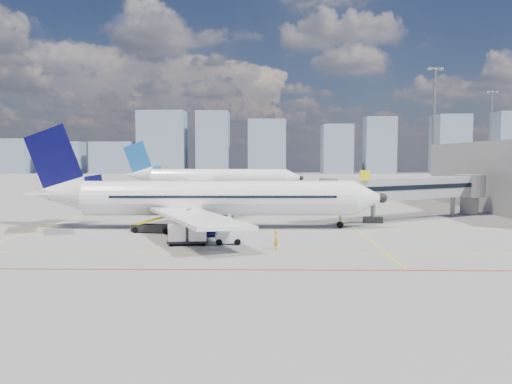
# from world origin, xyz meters

# --- Properties ---
(ground) EXTENTS (420.00, 420.00, 0.00)m
(ground) POSITION_xyz_m (0.00, 0.00, 0.00)
(ground) COLOR gray
(ground) RESTS_ON ground
(apron_markings) EXTENTS (90.00, 35.12, 0.01)m
(apron_markings) POSITION_xyz_m (-0.58, -3.91, 0.01)
(apron_markings) COLOR yellow
(apron_markings) RESTS_ON ground
(jet_bridge) EXTENTS (23.55, 15.78, 6.30)m
(jet_bridge) POSITION_xyz_m (23.51, 16.91, 3.74)
(jet_bridge) COLOR #9C9FA4
(jet_bridge) RESTS_ON ground
(floodlight_mast_ne) EXTENTS (3.20, 0.61, 25.45)m
(floodlight_mast_ne) POSITION_xyz_m (38.00, 55.00, 13.59)
(floodlight_mast_ne) COLOR slate
(floodlight_mast_ne) RESTS_ON ground
(floodlight_mast_far) EXTENTS (3.20, 0.61, 25.45)m
(floodlight_mast_far) POSITION_xyz_m (65.00, 90.00, 13.59)
(floodlight_mast_far) COLOR slate
(floodlight_mast_far) RESTS_ON ground
(distant_skyline) EXTENTS (247.08, 15.77, 29.41)m
(distant_skyline) POSITION_xyz_m (0.99, 190.00, 12.50)
(distant_skyline) COLOR #7689A3
(distant_skyline) RESTS_ON ground
(main_aircraft) EXTENTS (39.26, 34.20, 11.44)m
(main_aircraft) POSITION_xyz_m (-2.36, 8.00, 3.22)
(main_aircraft) COLOR white
(main_aircraft) RESTS_ON ground
(second_aircraft) EXTENTS (39.26, 34.18, 11.45)m
(second_aircraft) POSITION_xyz_m (-7.35, 61.81, 3.22)
(second_aircraft) COLOR white
(second_aircraft) RESTS_ON ground
(baggage_tug) EXTENTS (2.34, 1.53, 1.56)m
(baggage_tug) POSITION_xyz_m (0.87, -1.92, 0.75)
(baggage_tug) COLOR white
(baggage_tug) RESTS_ON ground
(cargo_dolly) EXTENTS (3.70, 1.95, 1.95)m
(cargo_dolly) POSITION_xyz_m (-2.57, -2.27, 1.07)
(cargo_dolly) COLOR black
(cargo_dolly) RESTS_ON ground
(belt_loader) EXTENTS (6.29, 2.46, 2.52)m
(belt_loader) POSITION_xyz_m (-7.09, 4.91, 0.65)
(belt_loader) COLOR black
(belt_loader) RESTS_ON ground
(ramp_worker) EXTENTS (0.45, 0.64, 1.64)m
(ramp_worker) POSITION_xyz_m (5.21, -4.42, 0.82)
(ramp_worker) COLOR gold
(ramp_worker) RESTS_ON ground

